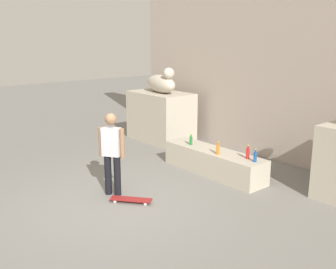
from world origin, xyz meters
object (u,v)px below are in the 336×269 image
bottle_blue (255,157)px  bottle_red (248,153)px  statue_reclining_left (161,83)px  skater (112,151)px  bottle_orange (218,149)px  bottle_green (191,140)px  skateboard (131,199)px

bottle_blue → bottle_red: 0.24m
statue_reclining_left → bottle_blue: 4.55m
skater → bottle_orange: size_ratio=5.75×
bottle_orange → bottle_red: size_ratio=0.96×
skater → bottle_red: skater is taller
statue_reclining_left → bottle_red: (4.08, -0.92, -1.06)m
statue_reclining_left → bottle_green: (2.49, -1.09, -1.08)m
statue_reclining_left → skater: (2.73, -3.46, -0.83)m
skateboard → bottle_orange: (0.15, 2.25, 0.62)m
skateboard → skater: bearing=-34.6°
skater → bottle_red: 2.88m
skateboard → bottle_blue: (1.02, 2.44, 0.62)m
skater → skateboard: bearing=150.7°
statue_reclining_left → bottle_green: size_ratio=6.16×
skater → bottle_red: size_ratio=5.49×
bottle_green → bottle_red: 1.60m
statue_reclining_left → bottle_red: size_ratio=5.55×
skateboard → statue_reclining_left: bearing=-85.0°
skateboard → bottle_red: bearing=-146.4°
statue_reclining_left → bottle_orange: statue_reclining_left is taller
bottle_blue → bottle_red: size_ratio=0.93×
skater → skateboard: 1.03m
skater → bottle_red: bearing=-151.6°
bottle_blue → bottle_green: 1.83m
bottle_blue → bottle_orange: size_ratio=0.98×
statue_reclining_left → bottle_orange: bearing=-4.5°
bottle_blue → bottle_green: bearing=-176.4°
statue_reclining_left → bottle_orange: (3.45, -1.17, -1.07)m
skateboard → bottle_orange: bearing=-132.8°
statue_reclining_left → skater: bearing=-37.4°
bottle_blue → bottle_green: bottle_blue is taller
statue_reclining_left → skateboard: 5.04m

